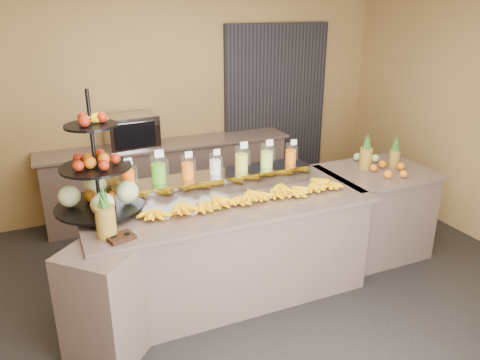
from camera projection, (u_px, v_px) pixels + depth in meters
ground at (242, 309)px, 4.13m from camera, size 6.00×6.00×0.00m
room_envelope at (226, 81)px, 4.21m from camera, size 6.04×5.02×2.82m
buffet_counter at (218, 252)px, 4.15m from camera, size 2.75×1.25×0.93m
right_counter at (373, 212)px, 4.95m from camera, size 1.08×0.88×0.93m
back_ledge at (170, 178)px, 5.89m from camera, size 3.10×0.55×0.93m
pitcher_tray at (215, 182)px, 4.27m from camera, size 1.85×0.30×0.15m
juice_pitcher_orange_a at (128, 176)px, 3.92m from camera, size 0.12×0.12×0.28m
juice_pitcher_green at (159, 171)px, 4.01m from camera, size 0.13×0.14×0.32m
juice_pitcher_orange_b at (188, 168)px, 4.11m from camera, size 0.11×0.12×0.27m
juice_pitcher_milk at (215, 165)px, 4.21m from camera, size 0.11×0.11×0.26m
juice_pitcher_lemon at (241, 160)px, 4.31m from camera, size 0.12×0.13×0.30m
juice_pitcher_lime at (267, 157)px, 4.41m from camera, size 0.12×0.12×0.29m
juice_pitcher_orange_c at (291, 154)px, 4.51m from camera, size 0.11×0.11×0.26m
banana_heap at (249, 194)px, 4.03m from camera, size 1.82×0.16×0.15m
fruit_stand at (104, 182)px, 3.76m from camera, size 0.73×0.73×1.01m
condiment_caddy at (121, 237)px, 3.39m from camera, size 0.22×0.19×0.03m
pineapple_left_a at (106, 218)px, 3.37m from camera, size 0.14×0.14×0.40m
pineapple_left_b at (110, 181)px, 4.04m from camera, size 0.15×0.15×0.43m
right_fruit_pile at (384, 164)px, 4.76m from camera, size 0.41×0.39×0.22m
oven_warmer at (131, 131)px, 5.50m from camera, size 0.61×0.44×0.39m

